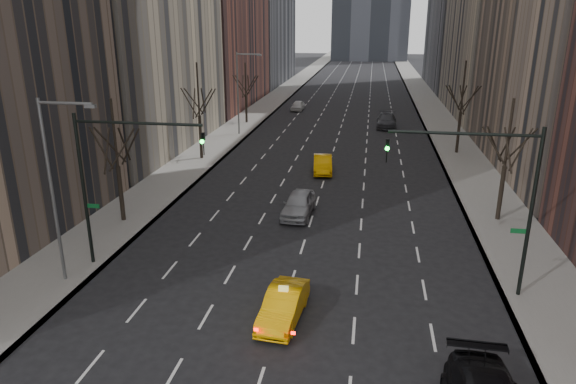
% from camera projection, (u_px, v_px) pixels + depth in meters
% --- Properties ---
extents(sidewalk_left, '(4.50, 320.00, 0.15)m').
position_uv_depth(sidewalk_left, '(272.00, 102.00, 82.02)').
color(sidewalk_left, slate).
rests_on(sidewalk_left, ground).
extents(sidewalk_right, '(4.50, 320.00, 0.15)m').
position_uv_depth(sidewalk_right, '(429.00, 105.00, 78.32)').
color(sidewalk_right, slate).
rests_on(sidewalk_right, ground).
extents(tree_lw_b, '(3.36, 3.50, 7.82)m').
position_uv_depth(tree_lw_b, '(118.00, 167.00, 32.15)').
color(tree_lw_b, black).
rests_on(tree_lw_b, ground).
extents(tree_lw_c, '(3.36, 3.50, 8.74)m').
position_uv_depth(tree_lw_c, '(200.00, 117.00, 47.03)').
color(tree_lw_c, black).
rests_on(tree_lw_c, ground).
extents(tree_lw_d, '(3.36, 3.50, 7.36)m').
position_uv_depth(tree_lw_d, '(246.00, 95.00, 64.02)').
color(tree_lw_d, black).
rests_on(tree_lw_d, ground).
extents(tree_rw_b, '(3.36, 3.50, 7.82)m').
position_uv_depth(tree_rw_b, '(505.00, 166.00, 32.27)').
color(tree_rw_b, black).
rests_on(tree_rw_b, ground).
extents(tree_rw_c, '(3.36, 3.50, 8.74)m').
position_uv_depth(tree_rw_c, '(461.00, 113.00, 49.02)').
color(tree_rw_c, black).
rests_on(tree_rw_c, ground).
extents(traffic_mast_left, '(6.69, 0.39, 8.00)m').
position_uv_depth(traffic_mast_left, '(112.00, 167.00, 25.53)').
color(traffic_mast_left, black).
rests_on(traffic_mast_left, ground).
extents(traffic_mast_right, '(6.69, 0.39, 8.00)m').
position_uv_depth(traffic_mast_right, '(495.00, 185.00, 22.78)').
color(traffic_mast_right, black).
rests_on(traffic_mast_right, ground).
extents(streetlight_near, '(2.83, 0.22, 9.00)m').
position_uv_depth(streetlight_near, '(56.00, 174.00, 23.88)').
color(streetlight_near, slate).
rests_on(streetlight_near, ground).
extents(streetlight_far, '(2.83, 0.22, 9.00)m').
position_uv_depth(streetlight_far, '(241.00, 85.00, 56.64)').
color(streetlight_far, slate).
rests_on(streetlight_far, ground).
extents(taxi_sedan, '(1.85, 4.35, 1.39)m').
position_uv_depth(taxi_sedan, '(283.00, 305.00, 22.25)').
color(taxi_sedan, '#FFB105').
rests_on(taxi_sedan, ground).
extents(silver_sedan_ahead, '(2.08, 4.71, 1.58)m').
position_uv_depth(silver_sedan_ahead, '(299.00, 204.00, 34.23)').
color(silver_sedan_ahead, '#919398').
rests_on(silver_sedan_ahead, ground).
extents(far_taxi, '(2.00, 4.55, 1.46)m').
position_uv_depth(far_taxi, '(323.00, 164.00, 43.92)').
color(far_taxi, '#E59A04').
rests_on(far_taxi, ground).
extents(far_suv_grey, '(2.47, 5.79, 1.66)m').
position_uv_depth(far_suv_grey, '(387.00, 120.00, 62.51)').
color(far_suv_grey, '#303035').
rests_on(far_suv_grey, ground).
extents(far_car_white, '(1.73, 4.06, 1.37)m').
position_uv_depth(far_car_white, '(298.00, 106.00, 74.32)').
color(far_car_white, silver).
rests_on(far_car_white, ground).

